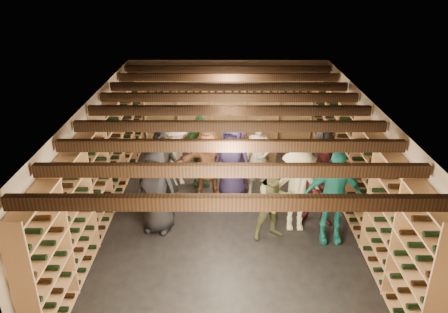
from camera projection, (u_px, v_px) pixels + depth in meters
name	position (u px, v px, depth m)	size (l,w,h in m)	color
ground	(229.00, 212.00, 9.28)	(8.00, 8.00, 0.00)	black
walls	(229.00, 161.00, 8.79)	(5.52, 8.02, 2.40)	#B5A18C
ceiling	(230.00, 103.00, 8.30)	(5.50, 8.00, 0.01)	beige
ceiling_joists	(229.00, 110.00, 8.35)	(5.40, 7.12, 0.18)	black
wine_rack_left	(103.00, 166.00, 8.84)	(0.32, 7.50, 2.15)	tan
wine_rack_right	(356.00, 166.00, 8.83)	(0.32, 7.50, 2.15)	tan
wine_rack_back	(228.00, 108.00, 12.33)	(4.70, 0.30, 2.15)	tan
crate_stack_left	(257.00, 158.00, 10.97)	(0.59, 0.49, 0.68)	tan
crate_stack_right	(265.00, 157.00, 11.23)	(0.58, 0.47, 0.51)	tan
crate_loose	(274.00, 169.00, 10.99)	(0.50, 0.33, 0.17)	tan
person_0	(156.00, 191.00, 8.33)	(0.84, 0.54, 1.71)	black
person_1	(163.00, 175.00, 8.81)	(0.67, 0.44, 1.84)	black
person_2	(274.00, 202.00, 8.13)	(0.75, 0.59, 1.55)	#626541
person_3	(297.00, 190.00, 8.36)	(1.12, 0.65, 1.74)	beige
person_4	(333.00, 197.00, 8.00)	(1.08, 0.45, 1.85)	#177774
person_5	(207.00, 162.00, 9.66)	(1.49, 0.47, 1.61)	brown
person_6	(232.00, 163.00, 9.49)	(0.84, 0.55, 1.72)	#211A3F
person_7	(259.00, 159.00, 9.63)	(0.64, 0.42, 1.77)	gray
person_8	(323.00, 186.00, 8.52)	(0.84, 0.65, 1.73)	#401519
person_9	(177.00, 154.00, 10.15)	(0.99, 0.57, 1.53)	beige
person_10	(200.00, 151.00, 10.11)	(1.01, 0.42, 1.72)	#254B28
person_11	(237.00, 156.00, 10.01)	(1.48, 0.47, 1.59)	#865C8D
person_12	(322.00, 155.00, 10.15)	(0.74, 0.48, 1.52)	#302F34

